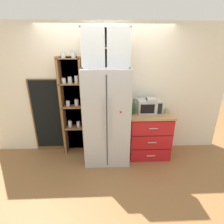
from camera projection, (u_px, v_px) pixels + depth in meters
name	position (u px, v px, depth m)	size (l,w,h in m)	color
ground_plane	(107.00, 156.00, 3.35)	(10.54, 10.54, 0.00)	olive
wall_back_cream	(106.00, 91.00, 3.30)	(4.86, 0.10, 2.55)	silver
refrigerator	(107.00, 116.00, 3.05)	(0.82, 0.73, 1.77)	#B7BABF
pantry_shelf_column	(73.00, 105.00, 3.25)	(0.48, 0.28, 2.06)	brown
counter_cabinet	(148.00, 134.00, 3.29)	(0.82, 0.60, 0.91)	red
microwave	(149.00, 106.00, 3.14)	(0.44, 0.33, 0.26)	#B7BABF
coffee_maker	(151.00, 106.00, 3.09)	(0.17, 0.20, 0.31)	#B7B7BC
mug_sage	(166.00, 110.00, 3.15)	(0.11, 0.08, 0.10)	#8CA37F
bottle_green	(134.00, 107.00, 3.07)	(0.06, 0.06, 0.29)	#285B33
upper_cabinet	(106.00, 49.00, 2.69)	(0.79, 0.32, 0.62)	silver
chalkboard_menu	(47.00, 116.00, 3.35)	(0.60, 0.04, 1.54)	brown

